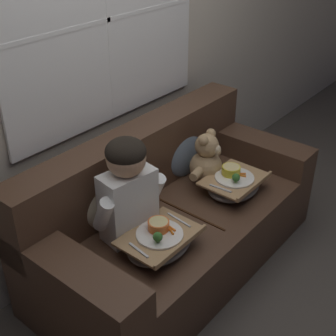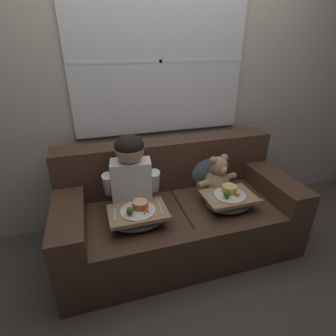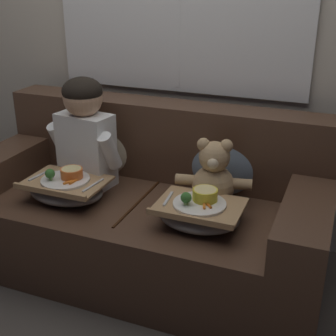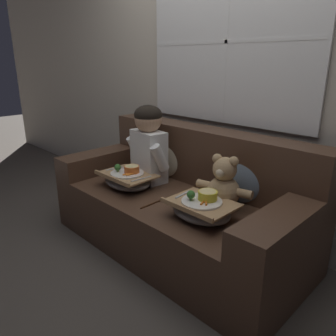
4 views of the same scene
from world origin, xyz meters
The scene contains 9 objects.
ground_plane centered at (0.00, 0.00, 0.00)m, with size 14.00×14.00×0.00m, color #4C443D.
wall_back_with_window centered at (0.00, 0.56, 1.31)m, with size 8.00×0.08×2.60m.
couch centered at (0.00, 0.06, 0.31)m, with size 1.87×0.87×0.84m.
throw_pillow_behind_child centered at (-0.36, 0.25, 0.59)m, with size 0.38×0.18×0.39m.
throw_pillow_behind_teddy centered at (0.36, 0.25, 0.59)m, with size 0.38×0.18×0.40m.
child_figure centered at (-0.36, 0.06, 0.74)m, with size 0.43×0.23×0.59m.
teddy_bear centered at (0.36, 0.06, 0.56)m, with size 0.38×0.27×0.35m.
lap_tray_child centered at (-0.36, -0.15, 0.48)m, with size 0.41×0.30×0.18m.
lap_tray_teddy centered at (0.36, -0.15, 0.48)m, with size 0.39×0.30×0.18m.
Camera 4 is at (1.48, -1.55, 1.33)m, focal length 35.00 mm.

